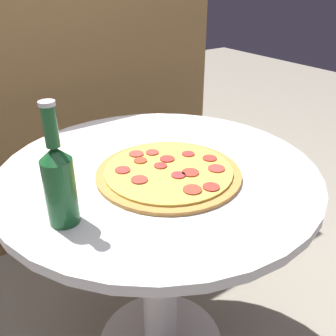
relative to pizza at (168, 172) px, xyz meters
name	(u,v)px	position (x,y,z in m)	size (l,w,h in m)	color
table	(159,227)	(0.00, 0.05, -0.20)	(0.83, 0.83, 0.70)	white
fence_panel	(45,64)	(0.00, 0.86, 0.11)	(1.66, 0.04, 1.64)	olive
pizza	(168,172)	(0.00, 0.00, 0.00)	(0.36, 0.36, 0.02)	#B77F3D
beer_bottle	(59,181)	(-0.28, -0.04, 0.09)	(0.06, 0.06, 0.25)	#195628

